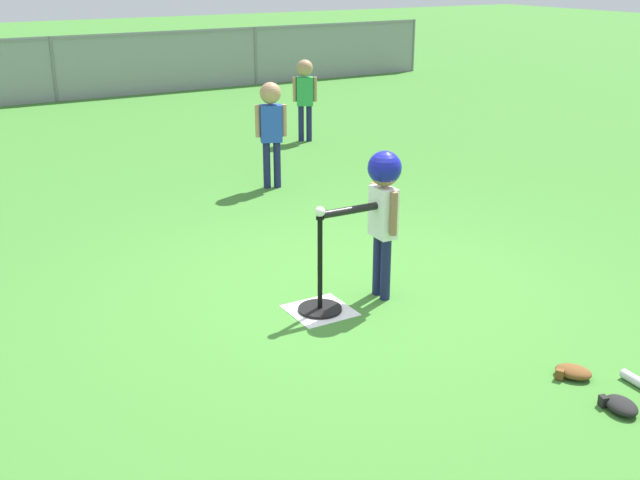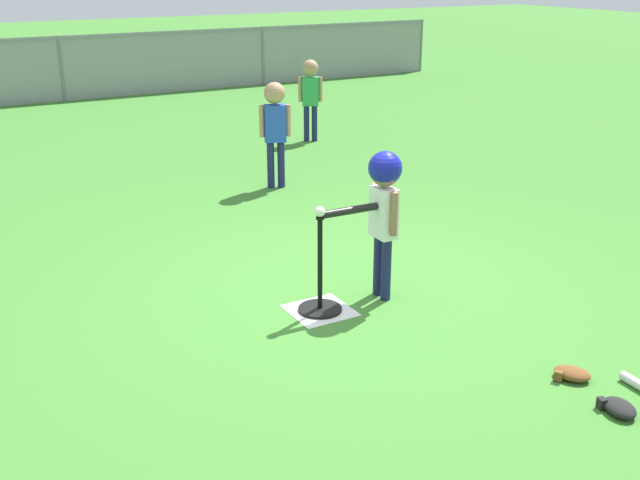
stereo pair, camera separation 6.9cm
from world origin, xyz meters
The scene contains 10 objects.
ground_plane centered at (0.00, 0.00, 0.00)m, with size 60.00×60.00×0.00m, color #3D7A2D.
home_plate centered at (-0.36, -0.18, 0.00)m, with size 0.44×0.44×0.01m, color white.
batting_tee centered at (-0.36, -0.18, 0.12)m, with size 0.32×0.32×0.72m.
baseball_on_tee centered at (-0.36, -0.18, 0.76)m, with size 0.07×0.07×0.07m, color white.
batter_child centered at (0.16, -0.20, 0.80)m, with size 0.63×0.32×1.13m.
fielder_near_left centered at (2.29, 4.72, 0.73)m, with size 0.30×0.22×1.13m.
fielder_near_right centered at (0.82, 2.87, 0.76)m, with size 0.33×0.23×1.17m.
glove_by_plate centered at (0.44, -2.18, 0.04)m, with size 0.21×0.26×0.07m.
glove_near_bats centered at (0.50, -1.78, 0.04)m, with size 0.25×0.27×0.07m.
outfield_fence centered at (0.00, 9.80, 0.62)m, with size 16.06×0.06×1.15m.
Camera 1 is at (-2.93, -4.53, 2.41)m, focal length 42.89 mm.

